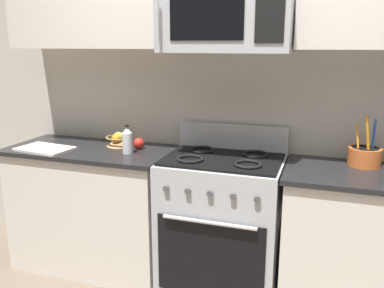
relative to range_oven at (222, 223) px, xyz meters
name	(u,v)px	position (x,y,z in m)	size (l,w,h in m)	color
wall_back	(237,93)	(0.00, 0.36, 0.83)	(8.00, 0.10, 2.60)	beige
counter_left	(94,207)	(-0.98, 0.00, -0.02)	(1.18, 0.58, 0.91)	silver
range_oven	(222,223)	(0.00, 0.00, 0.00)	(0.76, 0.62, 1.09)	#B2B5BA
counter_right	(351,244)	(0.80, 0.00, -0.02)	(0.83, 0.58, 0.91)	silver
microwave	(227,21)	(0.00, 0.03, 1.29)	(0.78, 0.44, 0.37)	#B2B5BA
utensil_crock	(365,156)	(0.84, 0.16, 0.50)	(0.20, 0.20, 0.32)	#D1662D
fruit_basket	(119,140)	(-0.81, 0.13, 0.48)	(0.20, 0.20, 0.10)	#9E7A4C
apple_loose	(139,143)	(-0.64, 0.09, 0.48)	(0.08, 0.08, 0.08)	red
cutting_board	(45,149)	(-1.25, -0.15, 0.44)	(0.38, 0.24, 0.02)	silver
bottle_vinegar	(127,140)	(-0.66, -0.04, 0.52)	(0.07, 0.07, 0.20)	silver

